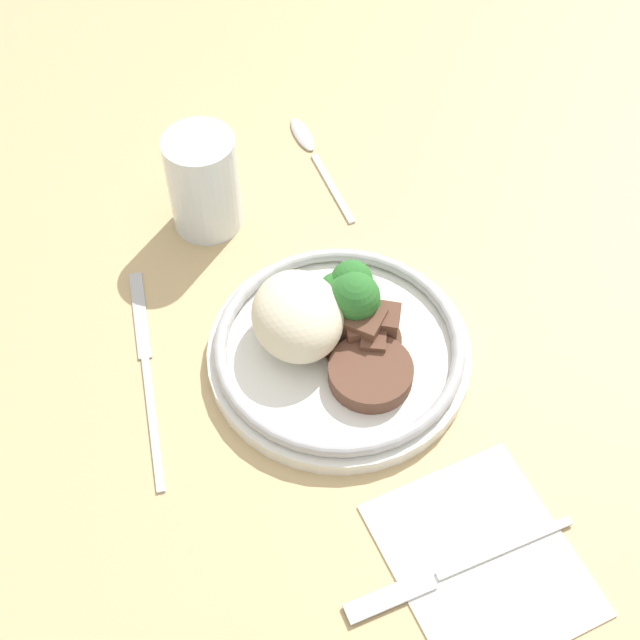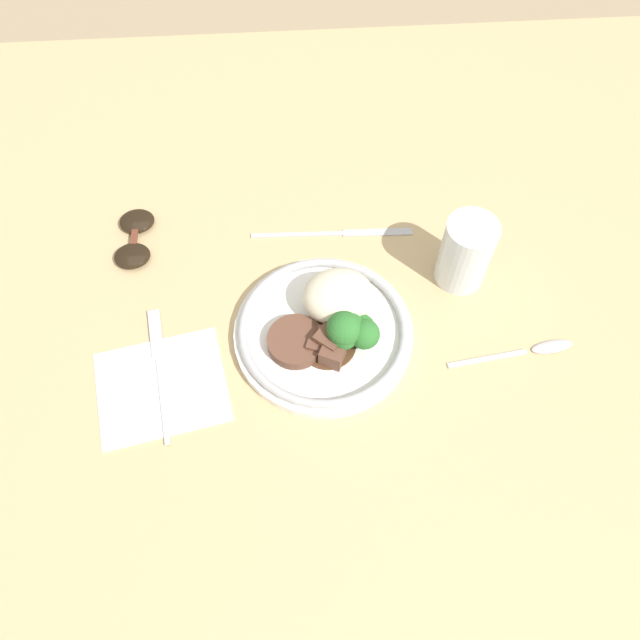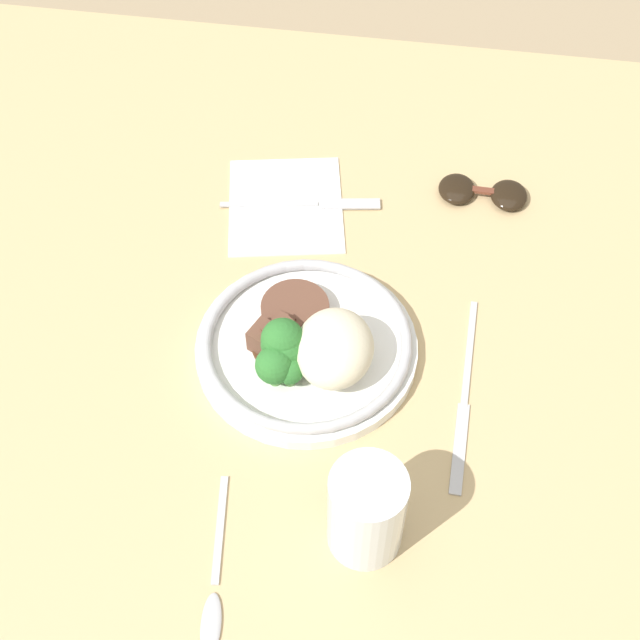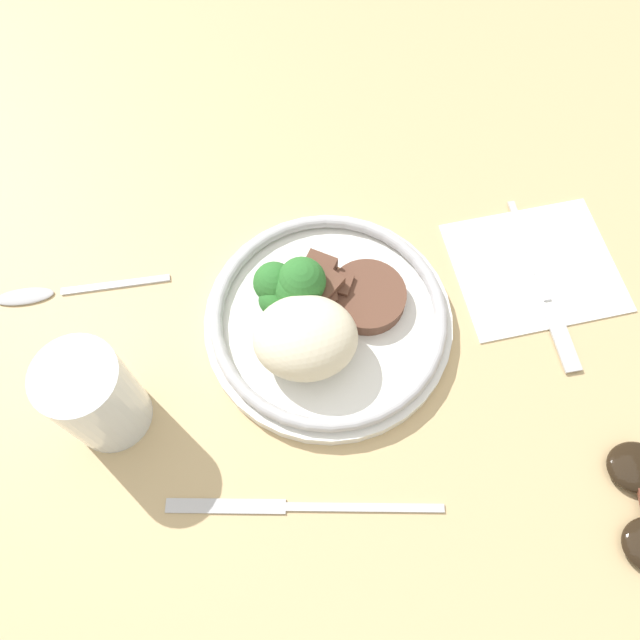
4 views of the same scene
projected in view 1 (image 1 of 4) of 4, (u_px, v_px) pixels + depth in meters
The scene contains 8 objects.
ground_plane at pixel (277, 355), 0.85m from camera, with size 8.00×8.00×0.00m, color #998466.
dining_table at pixel (276, 341), 0.83m from camera, with size 1.20×1.18×0.05m.
napkin at pixel (482, 559), 0.68m from camera, with size 0.18×0.16×0.00m.
plate at pixel (336, 336), 0.77m from camera, with size 0.23×0.23×0.07m.
juice_glass at pixel (204, 188), 0.85m from camera, with size 0.07×0.07×0.10m.
fork at pixel (439, 576), 0.67m from camera, with size 0.04×0.19×0.00m.
knife at pixel (146, 365), 0.78m from camera, with size 0.23×0.02×0.00m.
spoon at pixel (310, 147), 0.95m from camera, with size 0.17×0.03×0.01m.
Camera 1 is at (-0.48, 0.08, 0.70)m, focal length 50.00 mm.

